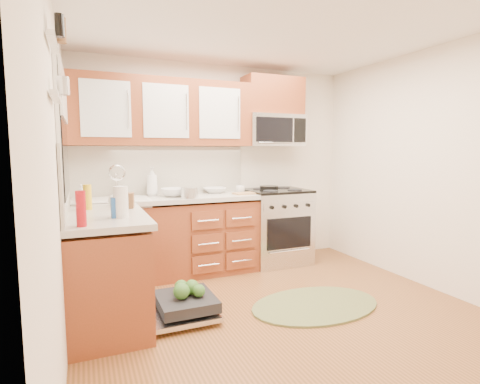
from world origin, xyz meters
name	(u,v)px	position (x,y,z in m)	size (l,w,h in m)	color
floor	(285,315)	(0.00, 0.00, 0.00)	(3.50, 3.50, 0.00)	brown
ceiling	(290,20)	(0.00, 0.00, 2.50)	(3.50, 3.50, 0.00)	white
wall_back	(218,166)	(0.00, 1.75, 1.25)	(3.50, 0.04, 2.50)	white
wall_left	(58,180)	(-1.75, 0.00, 1.25)	(0.04, 3.50, 2.50)	white
wall_right	(436,170)	(1.75, 0.00, 1.25)	(0.04, 3.50, 2.50)	white
base_cabinet_back	(168,240)	(-0.73, 1.45, 0.42)	(2.05, 0.60, 0.85)	brown
base_cabinet_left	(106,271)	(-1.45, 0.52, 0.42)	(0.60, 1.25, 0.85)	brown
countertop_back	(167,199)	(-0.72, 1.44, 0.90)	(2.07, 0.64, 0.05)	#B3AEA4
countertop_left	(105,216)	(-1.44, 0.53, 0.90)	(0.64, 1.27, 0.05)	#B3AEA4
backsplash_back	(162,170)	(-0.73, 1.74, 1.21)	(2.05, 0.02, 0.57)	#B3B1A1
backsplash_left	(65,180)	(-1.74, 0.52, 1.21)	(0.02, 1.25, 0.57)	#B3B1A1
upper_cabinets	(163,113)	(-0.73, 1.57, 1.88)	(2.05, 0.35, 0.75)	brown
cabinet_over_mw	(273,96)	(0.68, 1.57, 2.13)	(0.76, 0.35, 0.47)	brown
range	(277,226)	(0.68, 1.43, 0.47)	(0.76, 0.64, 0.95)	silver
microwave	(273,131)	(0.68, 1.55, 1.70)	(0.76, 0.38, 0.40)	silver
sink	(120,211)	(-1.25, 1.42, 0.80)	(0.62, 0.50, 0.26)	white
dishwasher	(181,307)	(-0.86, 0.30, 0.10)	(0.70, 0.60, 0.20)	silver
window	(62,137)	(-1.74, 0.50, 1.55)	(0.03, 1.05, 1.05)	white
window_blind	(63,94)	(-1.71, 0.50, 1.88)	(0.02, 0.96, 0.40)	white
shelf_upper	(53,42)	(-1.72, -0.35, 2.05)	(0.04, 0.40, 0.03)	white
shelf_lower	(56,97)	(-1.72, -0.35, 1.75)	(0.04, 0.40, 0.03)	white
rug	(315,305)	(0.36, 0.06, 0.01)	(1.26, 0.82, 0.02)	olive
skillet	(269,187)	(0.60, 1.50, 0.97)	(0.24, 0.24, 0.04)	black
stock_pot	(189,193)	(-0.53, 1.22, 0.98)	(0.19, 0.19, 0.12)	silver
cutting_board	(245,193)	(0.18, 1.32, 0.93)	(0.26, 0.16, 0.02)	#A8844D
canister	(152,189)	(-0.86, 1.65, 1.00)	(0.09, 0.09, 0.15)	silver
paper_towel_roll	(121,202)	(-1.33, 0.28, 1.05)	(0.11, 0.11, 0.24)	white
mustard_bottle	(88,197)	(-1.57, 0.79, 1.04)	(0.07, 0.07, 0.22)	yellow
red_bottle	(81,209)	(-1.62, 0.01, 1.05)	(0.07, 0.07, 0.25)	#A30D15
wooden_box	(126,201)	(-1.25, 0.74, 0.99)	(0.14, 0.10, 0.14)	brown
blue_carton	(118,208)	(-1.36, 0.27, 1.00)	(0.10, 0.06, 0.16)	#22529F
bowl_a	(215,190)	(-0.11, 1.58, 0.96)	(0.28, 0.28, 0.07)	#999999
bowl_b	(174,192)	(-0.65, 1.43, 0.97)	(0.30, 0.30, 0.09)	#999999
cup	(240,189)	(0.20, 1.50, 0.97)	(0.11, 0.11, 0.09)	#999999
soap_bottle_a	(152,182)	(-0.87, 1.57, 1.09)	(0.13, 0.13, 0.33)	#999999
soap_bottle_b	(81,195)	(-1.62, 1.05, 1.03)	(0.09, 0.09, 0.21)	#999999
soap_bottle_c	(115,198)	(-1.33, 0.93, 1.00)	(0.12, 0.12, 0.16)	#999999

